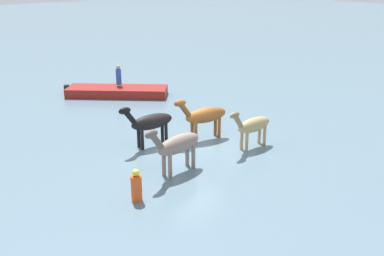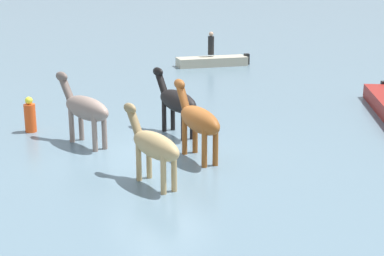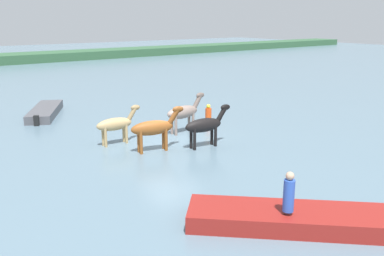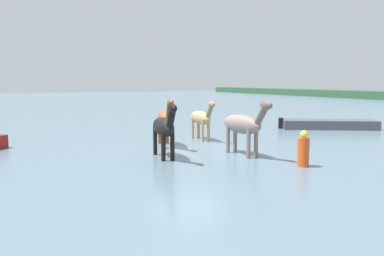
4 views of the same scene
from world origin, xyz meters
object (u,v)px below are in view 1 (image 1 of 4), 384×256
Objects in this scene: horse_chestnut_trailing at (204,116)px; person_boatman_standing at (119,76)px; boat_launch_far at (117,93)px; buoy_channel_marker at (136,187)px; horse_dun_straggler at (150,122)px; horse_pinto_flank at (177,145)px; horse_gray_outer at (253,125)px.

horse_chestnut_trailing reaches higher than person_boatman_standing.
horse_chestnut_trailing is 0.48× the size of boat_launch_far.
horse_chestnut_trailing is 2.28× the size of buoy_channel_marker.
horse_dun_straggler is at bearing -10.41° from horse_chestnut_trailing.
horse_chestnut_trailing is (-3.02, -1.82, -0.01)m from horse_pinto_flank.
horse_gray_outer is at bearing 142.43° from horse_dun_straggler.
horse_chestnut_trailing is at bearing -154.28° from buoy_channel_marker.
horse_dun_straggler reaches higher than person_boatman_standing.
horse_dun_straggler is at bearing -110.78° from horse_pinto_flank.
horse_gray_outer is 10.65m from boat_launch_far.
horse_dun_straggler reaches higher than boat_launch_far.
horse_dun_straggler is 0.46× the size of boat_launch_far.
horse_gray_outer is (-0.88, 2.05, -0.10)m from horse_chestnut_trailing.
horse_pinto_flank is 11.08m from boat_launch_far.
person_boatman_standing is 12.94m from buoy_channel_marker.
person_boatman_standing is at bearing -116.10° from horse_pinto_flank.
horse_pinto_flank is 2.85m from horse_dun_straggler.
horse_pinto_flank reaches higher than horse_dun_straggler.
person_boatman_standing is at bearing -84.75° from horse_chestnut_trailing.
boat_launch_far is at bearing -115.06° from horse_pinto_flank.
boat_launch_far is at bearing -83.10° from horse_chestnut_trailing.
horse_dun_straggler is 4.69m from buoy_channel_marker.
person_boatman_standing reaches higher than boat_launch_far.
horse_pinto_flank is at bearing -162.08° from buoy_channel_marker.
horse_gray_outer is 6.25m from buoy_channel_marker.
horse_chestnut_trailing reaches higher than boat_launch_far.
horse_pinto_flank is 2.20× the size of person_boatman_standing.
horse_chestnut_trailing is at bearing -154.09° from horse_pinto_flank.
buoy_channel_marker is (2.31, 0.75, -0.61)m from horse_pinto_flank.
person_boatman_standing is (-1.00, -8.69, 0.07)m from horse_chestnut_trailing.
horse_chestnut_trailing is 2.23m from horse_gray_outer.
horse_gray_outer is 1.97× the size of person_boatman_standing.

